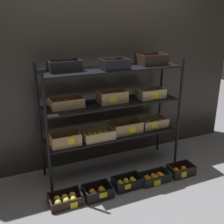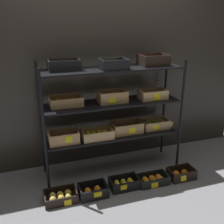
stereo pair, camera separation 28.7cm
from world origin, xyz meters
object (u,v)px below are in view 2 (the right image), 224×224
object	(u,v)px
display_rack	(112,105)
crate_ground_rightmost_orange	(181,174)
crate_ground_lemon	(124,184)
crate_ground_orange	(93,191)
crate_ground_apple_gold	(61,197)
crate_ground_right_orange	(153,180)

from	to	relation	value
display_rack	crate_ground_rightmost_orange	distance (m)	1.20
display_rack	crate_ground_lemon	size ratio (longest dim) A/B	5.19
display_rack	crate_ground_orange	bearing A→B (deg)	-129.43
crate_ground_apple_gold	crate_ground_lemon	distance (m)	0.73
crate_ground_right_orange	crate_ground_orange	bearing A→B (deg)	179.86
crate_ground_apple_gold	crate_ground_lemon	size ratio (longest dim) A/B	1.04
crate_ground_orange	crate_ground_lemon	xyz separation A→B (m)	(0.38, 0.03, -0.00)
crate_ground_apple_gold	crate_ground_rightmost_orange	xyz separation A→B (m)	(1.46, -0.04, 0.01)
display_rack	crate_ground_right_orange	xyz separation A→B (m)	(0.36, -0.45, -0.83)
crate_ground_orange	crate_ground_lemon	world-z (taller)	crate_ground_orange
crate_ground_apple_gold	crate_ground_orange	xyz separation A→B (m)	(0.35, -0.03, 0.01)
crate_ground_orange	crate_ground_right_orange	distance (m)	0.72
crate_ground_apple_gold	crate_ground_rightmost_orange	bearing A→B (deg)	-1.44
display_rack	crate_ground_right_orange	size ratio (longest dim) A/B	4.74
crate_ground_lemon	crate_ground_rightmost_orange	bearing A→B (deg)	-2.78
crate_ground_lemon	crate_ground_rightmost_orange	distance (m)	0.73
crate_ground_apple_gold	crate_ground_right_orange	distance (m)	1.08
crate_ground_orange	crate_ground_right_orange	size ratio (longest dim) A/B	0.84
crate_ground_lemon	crate_ground_rightmost_orange	xyz separation A→B (m)	(0.73, -0.04, 0.00)
crate_ground_right_orange	crate_ground_rightmost_orange	xyz separation A→B (m)	(0.38, -0.01, 0.00)
crate_ground_lemon	crate_ground_right_orange	xyz separation A→B (m)	(0.35, -0.03, -0.00)
display_rack	crate_ground_apple_gold	distance (m)	1.18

